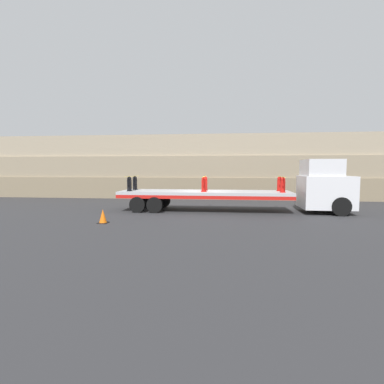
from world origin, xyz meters
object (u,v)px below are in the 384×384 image
object	(u,v)px
fire_hydrant_red_far_2	(279,184)
traffic_cone	(103,216)
flatbed_trailer	(195,194)
fire_hydrant_red_far_1	(205,184)
fire_hydrant_black_far_0	(135,183)
truck_cab	(326,187)
fire_hydrant_red_near_1	(204,185)
fire_hydrant_red_near_2	(283,185)
fire_hydrant_black_near_0	(129,184)

from	to	relation	value
fire_hydrant_red_far_2	traffic_cone	world-z (taller)	fire_hydrant_red_far_2
flatbed_trailer	fire_hydrant_red_far_1	xyz separation A→B (m)	(0.59, 0.55, 0.64)
fire_hydrant_black_far_0	truck_cab	bearing A→B (deg)	-2.74
flatbed_trailer	fire_hydrant_red_far_1	world-z (taller)	fire_hydrant_red_far_1
traffic_cone	flatbed_trailer	bearing A→B (deg)	50.01
truck_cab	flatbed_trailer	bearing A→B (deg)	180.00
truck_cab	traffic_cone	world-z (taller)	truck_cab
truck_cab	fire_hydrant_black_far_0	xyz separation A→B (m)	(-11.54, 0.55, 0.10)
fire_hydrant_red_near_1	fire_hydrant_red_far_2	xyz separation A→B (m)	(4.50, 1.10, 0.00)
fire_hydrant_red_far_1	fire_hydrant_red_far_2	size ratio (longest dim) A/B	1.00
truck_cab	fire_hydrant_red_far_1	size ratio (longest dim) A/B	3.53
fire_hydrant_black_far_0	fire_hydrant_red_far_1	xyz separation A→B (m)	(4.50, 0.00, 0.00)
fire_hydrant_red_near_2	truck_cab	bearing A→B (deg)	12.22
fire_hydrant_red_near_2	fire_hydrant_black_far_0	bearing A→B (deg)	173.00
flatbed_trailer	fire_hydrant_red_far_2	xyz separation A→B (m)	(5.08, 0.55, 0.64)
fire_hydrant_red_near_1	traffic_cone	size ratio (longest dim) A/B	1.33
truck_cab	fire_hydrant_red_far_1	bearing A→B (deg)	175.52
fire_hydrant_red_far_1	flatbed_trailer	bearing A→B (deg)	-136.77
flatbed_trailer	fire_hydrant_black_near_0	xyz separation A→B (m)	(-3.91, -0.55, 0.64)
fire_hydrant_black_near_0	fire_hydrant_red_far_1	distance (m)	4.63
fire_hydrant_red_near_1	flatbed_trailer	bearing A→B (deg)	136.77
fire_hydrant_red_near_1	fire_hydrant_red_far_2	bearing A→B (deg)	13.79
truck_cab	fire_hydrant_black_near_0	world-z (taller)	truck_cab
fire_hydrant_red_far_1	fire_hydrant_black_near_0	bearing A→B (deg)	-166.21
fire_hydrant_black_far_0	fire_hydrant_red_far_2	bearing A→B (deg)	0.00
fire_hydrant_red_near_1	fire_hydrant_black_near_0	bearing A→B (deg)	180.00
fire_hydrant_black_near_0	fire_hydrant_red_near_2	xyz separation A→B (m)	(8.99, 0.00, 0.00)
fire_hydrant_red_near_1	fire_hydrant_red_near_2	size ratio (longest dim) A/B	1.00
fire_hydrant_black_far_0	traffic_cone	xyz separation A→B (m)	(0.04, -5.16, -1.31)
fire_hydrant_black_near_0	traffic_cone	world-z (taller)	fire_hydrant_black_near_0
flatbed_trailer	fire_hydrant_red_near_1	size ratio (longest dim) A/B	11.69
traffic_cone	fire_hydrant_black_near_0	bearing A→B (deg)	90.63
truck_cab	fire_hydrant_red_far_2	size ratio (longest dim) A/B	3.53
fire_hydrant_red_near_1	truck_cab	bearing A→B (deg)	4.48
truck_cab	fire_hydrant_red_near_2	distance (m)	2.61
flatbed_trailer	traffic_cone	xyz separation A→B (m)	(-3.86, -4.61, -0.67)
fire_hydrant_red_near_1	traffic_cone	xyz separation A→B (m)	(-4.45, -4.05, -1.31)
flatbed_trailer	fire_hydrant_red_near_2	bearing A→B (deg)	-6.20
fire_hydrant_black_far_0	traffic_cone	world-z (taller)	fire_hydrant_black_far_0
fire_hydrant_black_near_0	fire_hydrant_red_near_2	bearing A→B (deg)	0.00
flatbed_trailer	traffic_cone	bearing A→B (deg)	-129.99
fire_hydrant_black_near_0	fire_hydrant_red_far_2	bearing A→B (deg)	7.00
fire_hydrant_black_far_0	fire_hydrant_red_far_2	size ratio (longest dim) A/B	1.00
fire_hydrant_red_near_2	traffic_cone	size ratio (longest dim) A/B	1.33
fire_hydrant_red_far_2	fire_hydrant_black_far_0	bearing A→B (deg)	180.00
fire_hydrant_red_near_2	fire_hydrant_red_near_1	bearing A→B (deg)	180.00
fire_hydrant_red_far_2	fire_hydrant_black_near_0	bearing A→B (deg)	-173.00
fire_hydrant_black_far_0	flatbed_trailer	bearing A→B (deg)	-8.03
flatbed_trailer	fire_hydrant_red_far_2	distance (m)	5.15
truck_cab	fire_hydrant_black_far_0	size ratio (longest dim) A/B	3.53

